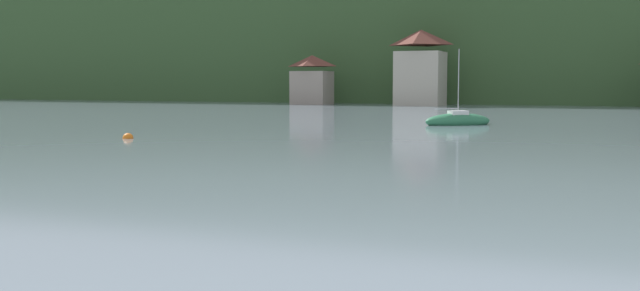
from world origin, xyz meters
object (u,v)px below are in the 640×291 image
(mooring_buoy_near, at_px, (128,138))
(sailboat_far_0, at_px, (458,121))
(shore_building_westcentral, at_px, (421,69))
(shore_building_west, at_px, (312,81))

(mooring_buoy_near, bearing_deg, sailboat_far_0, 52.80)
(shore_building_westcentral, relative_size, sailboat_far_0, 1.73)
(shore_building_west, distance_m, mooring_buoy_near, 59.15)
(shore_building_west, distance_m, shore_building_westcentral, 14.69)
(shore_building_westcentral, height_order, mooring_buoy_near, shore_building_westcentral)
(shore_building_west, bearing_deg, shore_building_westcentral, 2.52)
(shore_building_west, bearing_deg, sailboat_far_0, -55.54)
(mooring_buoy_near, bearing_deg, shore_building_westcentral, 88.51)
(sailboat_far_0, height_order, mooring_buoy_near, sailboat_far_0)
(sailboat_far_0, bearing_deg, mooring_buoy_near, -165.59)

